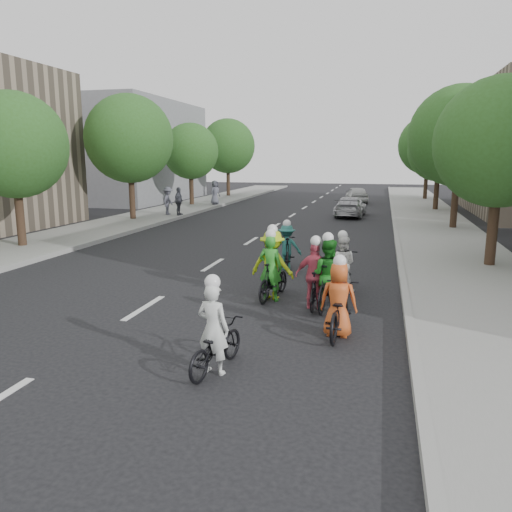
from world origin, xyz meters
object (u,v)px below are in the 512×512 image
at_px(spectator_2, 215,192).
at_px(follow_car_lead, 350,207).
at_px(spectator_0, 168,201).
at_px(cyclist_7, 287,250).
at_px(cyclist_0, 215,340).
at_px(cyclist_3, 315,282).
at_px(cyclist_6, 342,269).
at_px(cyclist_5, 271,276).
at_px(follow_car_trail, 357,195).
at_px(spectator_1, 179,201).
at_px(cyclist_2, 273,271).
at_px(cyclist_1, 327,280).
at_px(cyclist_4, 339,307).

bearing_deg(spectator_2, follow_car_lead, -87.69).
distance_m(follow_car_lead, spectator_0, 10.99).
bearing_deg(cyclist_7, spectator_0, -63.69).
xyz_separation_m(cyclist_0, follow_car_lead, (0.72, 23.23, 0.06)).
bearing_deg(follow_car_lead, cyclist_3, 93.56).
relative_size(cyclist_6, cyclist_7, 1.08).
relative_size(cyclist_5, follow_car_trail, 0.48).
bearing_deg(cyclist_6, spectator_1, -49.40).
bearing_deg(follow_car_lead, follow_car_trail, -86.79).
height_order(cyclist_6, follow_car_lead, cyclist_6).
bearing_deg(cyclist_7, follow_car_trail, -103.51).
bearing_deg(spectator_1, cyclist_2, -147.96).
distance_m(follow_car_lead, follow_car_trail, 9.69).
bearing_deg(cyclist_0, cyclist_2, -78.30).
xyz_separation_m(cyclist_7, follow_car_trail, (0.86, 24.99, 0.01)).
height_order(cyclist_0, spectator_1, spectator_1).
distance_m(cyclist_2, spectator_1, 17.96).
bearing_deg(spectator_1, cyclist_0, -153.92).
height_order(cyclist_1, cyclist_3, cyclist_1).
relative_size(follow_car_trail, spectator_0, 2.25).
bearing_deg(cyclist_5, cyclist_0, 99.24).
bearing_deg(cyclist_4, spectator_0, -53.36).
bearing_deg(spectator_2, cyclist_7, -130.88).
bearing_deg(cyclist_5, spectator_0, -49.29).
bearing_deg(cyclist_0, follow_car_lead, -80.38).
xyz_separation_m(cyclist_4, cyclist_5, (-1.86, 2.14, 0.04)).
bearing_deg(cyclist_4, spectator_1, -54.83).
bearing_deg(cyclist_7, follow_car_lead, -105.32).
xyz_separation_m(cyclist_1, follow_car_trail, (-0.84, 28.95, -0.06)).
relative_size(cyclist_0, cyclist_2, 0.91).
height_order(cyclist_0, follow_car_trail, cyclist_0).
relative_size(cyclist_1, spectator_2, 1.10).
relative_size(cyclist_7, spectator_0, 1.10).
relative_size(cyclist_1, spectator_1, 1.15).
xyz_separation_m(follow_car_lead, spectator_2, (-10.00, 4.01, 0.42)).
height_order(cyclist_1, follow_car_lead, cyclist_1).
bearing_deg(spectator_1, follow_car_trail, -35.26).
bearing_deg(cyclist_6, follow_car_lead, -83.16).
xyz_separation_m(cyclist_5, spectator_0, (-9.82, 15.83, 0.36)).
xyz_separation_m(cyclist_0, cyclist_1, (1.41, 3.98, 0.16)).
relative_size(cyclist_2, cyclist_4, 0.98).
relative_size(cyclist_4, follow_car_trail, 0.52).
height_order(cyclist_2, cyclist_4, cyclist_2).
distance_m(cyclist_0, cyclist_2, 4.57).
xyz_separation_m(cyclist_1, follow_car_lead, (-0.69, 19.26, -0.10)).
distance_m(cyclist_0, follow_car_lead, 23.24).
relative_size(cyclist_4, follow_car_lead, 0.47).
distance_m(cyclist_3, spectator_2, 25.48).
bearing_deg(cyclist_4, cyclist_0, 54.63).
relative_size(cyclist_0, cyclist_7, 0.94).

